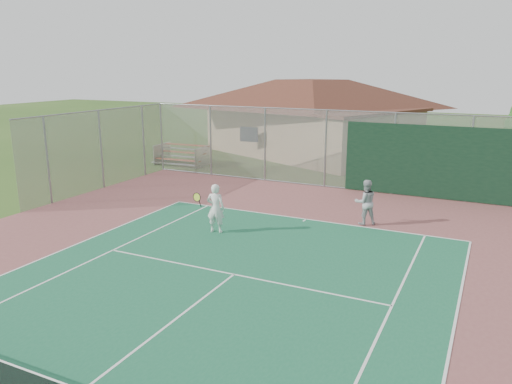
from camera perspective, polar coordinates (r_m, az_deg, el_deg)
back_fence at (r=21.98m, az=15.66°, el=3.95°), size 20.08×0.11×3.53m
side_fence_left at (r=23.42m, az=-17.27°, el=4.64°), size 0.08×9.00×3.50m
clubhouse at (r=31.71m, az=6.29°, el=9.36°), size 14.96×12.77×5.46m
bleachers at (r=28.44m, az=-8.50°, el=4.28°), size 2.95×1.87×1.08m
player_white_front at (r=16.42m, az=-4.67°, el=-1.90°), size 1.02×0.60×1.64m
player_grey_back at (r=17.63m, az=12.40°, el=-1.20°), size 0.97×0.91×1.58m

